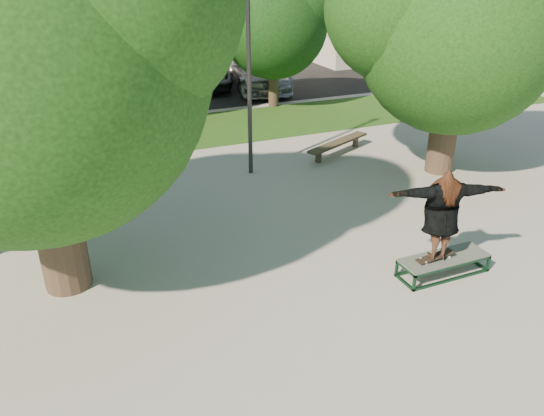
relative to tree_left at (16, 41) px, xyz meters
name	(u,v)px	position (x,y,z in m)	size (l,w,h in m)	color
ground	(294,264)	(4.29, -1.09, -4.42)	(120.00, 120.00, 0.00)	gray
grass_strip	(205,129)	(5.29, 8.41, -4.41)	(30.00, 4.00, 0.02)	#264915
asphalt_strip	(143,93)	(4.29, 14.91, -4.42)	(40.00, 8.00, 0.01)	black
tree_left	(16,41)	(0.00, 0.00, 0.00)	(6.96, 5.95, 7.12)	#38281E
tree_right	(455,21)	(10.21, 1.99, -0.33)	(6.24, 5.33, 6.51)	#38281E
bg_tree_mid	(121,6)	(3.22, 10.98, -0.41)	(5.76, 4.92, 6.24)	#38281E
bg_tree_right	(271,16)	(8.73, 10.47, -0.93)	(5.04, 4.31, 5.43)	#38281E
lamppost	(249,60)	(5.29, 3.91, -1.27)	(0.25, 0.15, 6.11)	#2D2D30
grind_box	(443,265)	(6.79, -2.54, -4.23)	(1.80, 0.60, 0.38)	#113420
skater_rig	(442,214)	(6.57, -2.54, -3.09)	(2.24, 1.18, 1.83)	white
bench	(338,144)	(8.34, 4.29, -4.08)	(2.58, 1.44, 0.41)	#433A28
car_silver_a	(3,88)	(-1.28, 14.61, -3.66)	(1.79, 4.45, 1.52)	#ADACB1
car_dark	(29,91)	(-0.34, 13.80, -3.69)	(1.56, 4.47, 1.47)	black
car_grey	(194,71)	(6.79, 15.20, -3.71)	(2.36, 5.12, 1.42)	#525156
car_silver_b	(258,70)	(9.46, 13.81, -3.60)	(2.32, 5.70, 1.65)	#9F9FA3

